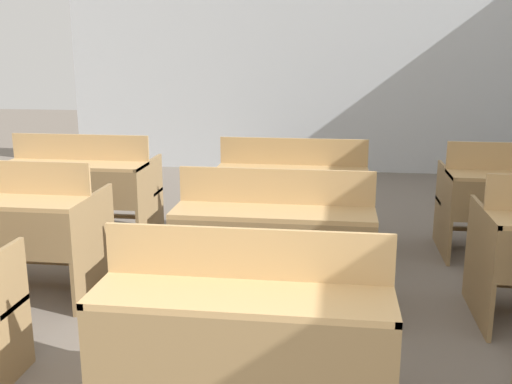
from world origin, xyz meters
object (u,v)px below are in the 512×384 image
Objects in this scene: bench_front_center at (247,330)px; bench_third_left at (82,186)px; bench_second_center at (275,239)px; bench_third_center at (293,192)px; bench_second_left at (6,226)px.

bench_third_left is at bearing 126.12° from bench_front_center.
bench_second_center is at bearing -34.49° from bench_third_left.
bench_second_center and bench_third_center have the same top height.
bench_third_center is at bearing 0.65° from bench_third_left.
bench_third_center is at bearing 33.85° from bench_second_left.
bench_front_center is 3.25m from bench_third_left.
bench_second_center is 1.00× the size of bench_third_left.
bench_third_left is (-1.91, 1.31, 0.00)m from bench_second_center.
bench_front_center and bench_third_center have the same top height.
bench_front_center and bench_second_left have the same top height.
bench_front_center is 2.65m from bench_third_center.
bench_second_left is 1.00× the size of bench_second_center.
bench_second_left is 1.92m from bench_second_center.
bench_second_left is 1.28m from bench_third_left.
bench_third_left is at bearing -179.35° from bench_third_center.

